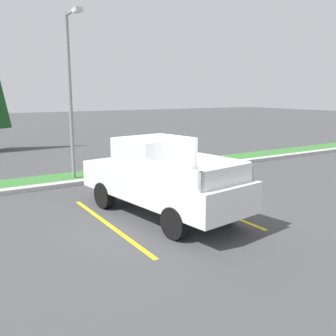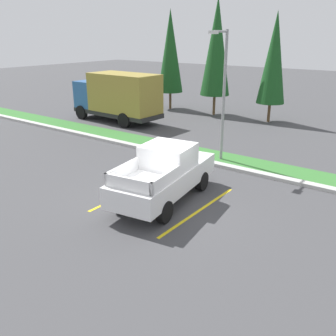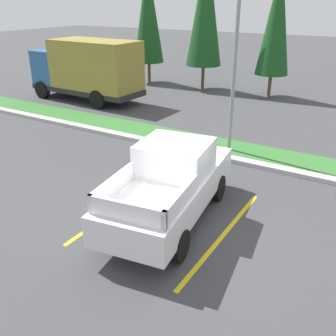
# 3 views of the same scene
# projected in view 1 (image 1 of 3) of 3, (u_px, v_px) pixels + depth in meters

# --- Properties ---
(ground_plane) EXTENTS (120.00, 120.00, 0.00)m
(ground_plane) POSITION_uv_depth(u_px,v_px,m) (184.00, 216.00, 10.25)
(ground_plane) COLOR #424244
(parking_line_near) EXTENTS (0.12, 4.80, 0.01)m
(parking_line_near) POSITION_uv_depth(u_px,v_px,m) (109.00, 225.00, 9.52)
(parking_line_near) COLOR yellow
(parking_line_near) RESTS_ON ground
(parking_line_far) EXTENTS (0.12, 4.80, 0.01)m
(parking_line_far) POSITION_uv_depth(u_px,v_px,m) (206.00, 206.00, 11.13)
(parking_line_far) COLOR yellow
(parking_line_far) RESTS_ON ground
(curb_strip) EXTENTS (56.00, 0.40, 0.15)m
(curb_strip) POSITION_uv_depth(u_px,v_px,m) (110.00, 178.00, 14.39)
(curb_strip) COLOR #B2B2AD
(curb_strip) RESTS_ON ground
(grass_median) EXTENTS (56.00, 1.80, 0.06)m
(grass_median) POSITION_uv_depth(u_px,v_px,m) (99.00, 174.00, 15.31)
(grass_median) COLOR #387533
(grass_median) RESTS_ON ground
(pickup_truck_main) EXTENTS (2.62, 5.44, 2.10)m
(pickup_truck_main) POSITION_uv_depth(u_px,v_px,m) (160.00, 177.00, 10.16)
(pickup_truck_main) COLOR black
(pickup_truck_main) RESTS_ON ground
(street_light) EXTENTS (0.24, 1.49, 6.13)m
(street_light) POSITION_uv_depth(u_px,v_px,m) (71.00, 84.00, 13.73)
(street_light) COLOR gray
(street_light) RESTS_ON ground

